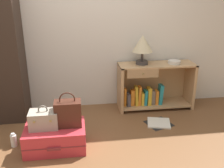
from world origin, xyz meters
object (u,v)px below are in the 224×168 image
object	(u,v)px
bottle	(14,140)
open_book_on_floor	(159,123)
bowl	(174,62)
train_case	(44,119)
table_lamp	(143,45)
handbag	(68,113)
bookshelf	(152,87)
suitcase_large	(56,137)

from	to	relation	value
bottle	open_book_on_floor	size ratio (longest dim) A/B	0.42
bowl	train_case	bearing A→B (deg)	-154.14
bowl	table_lamp	bearing A→B (deg)	175.42
train_case	bottle	size ratio (longest dim) A/B	1.85
train_case	handbag	size ratio (longest dim) A/B	0.77
train_case	table_lamp	bearing A→B (deg)	34.52
bookshelf	train_case	size ratio (longest dim) A/B	3.60
bookshelf	bottle	bearing A→B (deg)	-156.21
bottle	open_book_on_floor	bearing A→B (deg)	8.99
suitcase_large	open_book_on_floor	xyz separation A→B (m)	(1.32, 0.37, -0.12)
table_lamp	bowl	size ratio (longest dim) A/B	2.34
train_case	suitcase_large	bearing A→B (deg)	-0.70
handbag	open_book_on_floor	xyz separation A→B (m)	(1.17, 0.36, -0.40)
open_book_on_floor	bottle	bearing A→B (deg)	-171.01
table_lamp	bottle	distance (m)	2.05
bookshelf	bottle	xyz separation A→B (m)	(-1.85, -0.81, -0.25)
suitcase_large	bowl	bearing A→B (deg)	27.36
bookshelf	bottle	size ratio (longest dim) A/B	6.67
handbag	open_book_on_floor	bearing A→B (deg)	16.97
bowl	bookshelf	bearing A→B (deg)	171.69
suitcase_large	handbag	xyz separation A→B (m)	(0.15, 0.02, 0.28)
bowl	handbag	distance (m)	1.75
open_book_on_floor	suitcase_large	bearing A→B (deg)	-164.31
bottle	table_lamp	bearing A→B (deg)	25.87
suitcase_large	train_case	world-z (taller)	train_case
table_lamp	open_book_on_floor	xyz separation A→B (m)	(0.13, -0.52, -0.95)
table_lamp	train_case	xyz separation A→B (m)	(-1.30, -0.89, -0.60)
bowl	train_case	world-z (taller)	bowl
table_lamp	bottle	size ratio (longest dim) A/B	2.52
table_lamp	open_book_on_floor	bearing A→B (deg)	-76.11
table_lamp	handbag	xyz separation A→B (m)	(-1.04, -0.88, -0.55)
open_book_on_floor	bookshelf	bearing A→B (deg)	84.84
bowl	train_case	xyz separation A→B (m)	(-1.77, -0.86, -0.34)
bookshelf	bowl	size ratio (longest dim) A/B	6.18
open_book_on_floor	bowl	bearing A→B (deg)	55.28
table_lamp	bottle	xyz separation A→B (m)	(-1.67, -0.81, -0.89)
train_case	bottle	distance (m)	0.47
table_lamp	open_book_on_floor	world-z (taller)	table_lamp
bookshelf	table_lamp	world-z (taller)	table_lamp
suitcase_large	open_book_on_floor	world-z (taller)	suitcase_large
bookshelf	open_book_on_floor	distance (m)	0.62
train_case	open_book_on_floor	xyz separation A→B (m)	(1.43, 0.37, -0.35)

